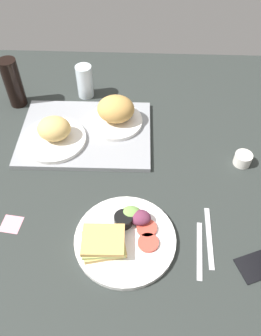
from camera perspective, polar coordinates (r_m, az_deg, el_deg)
ground_plane at (r=107.51cm, az=-1.13°, el=-3.09°), size 190.00×150.00×3.00cm
serving_tray at (r=121.25cm, az=-7.47°, el=5.75°), size 45.38×33.52×1.60cm
bread_plate_near at (r=117.23cm, az=-12.63°, el=5.62°), size 21.64×21.64×8.96cm
bread_plate_far at (r=120.64cm, az=-2.50°, el=9.20°), size 19.46×19.46×10.23cm
plate_with_salad at (r=94.12cm, az=-1.30°, el=-11.30°), size 27.55×27.55×5.40cm
drinking_glass at (r=135.26cm, az=-7.63°, el=14.10°), size 6.11×6.11×12.77cm
soda_bottle at (r=135.21cm, az=-18.97°, el=13.24°), size 6.40×6.40×18.61cm
espresso_cup at (r=115.99cm, az=18.19°, el=1.44°), size 5.60×5.60×4.00cm
fork at (r=95.68cm, az=11.43°, el=-13.23°), size 2.88×17.06×0.50cm
knife at (r=98.11cm, az=12.97°, el=-11.14°), size 2.01×19.04×0.50cm
sticky_note at (r=103.61cm, az=-19.22°, el=-8.82°), size 6.25×6.25×0.12cm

